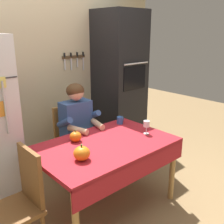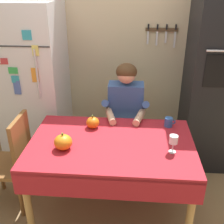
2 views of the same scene
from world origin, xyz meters
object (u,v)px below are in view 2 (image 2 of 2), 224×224
object	(u,v)px
chair_left_side	(13,159)
seated_person	(125,113)
coffee_mug	(169,122)
refrigerator	(34,86)
chair_behind_person	(126,123)
pumpkin_medium	(93,123)
wine_glass	(174,140)
dining_table	(111,152)
wall_oven	(216,76)
pumpkin_large	(63,142)

from	to	relation	value
chair_left_side	seated_person	bearing A→B (deg)	30.08
chair_left_side	coffee_mug	size ratio (longest dim) A/B	8.98
refrigerator	chair_left_side	distance (m)	0.94
chair_behind_person	pumpkin_medium	distance (m)	0.67
coffee_mug	pumpkin_medium	distance (m)	0.71
refrigerator	wine_glass	world-z (taller)	refrigerator
chair_left_side	pumpkin_medium	distance (m)	0.80
dining_table	chair_behind_person	bearing A→B (deg)	82.92
seated_person	chair_left_side	xyz separation A→B (m)	(-1.00, -0.58, -0.23)
dining_table	chair_behind_person	size ratio (longest dim) A/B	1.51
pumpkin_medium	refrigerator	bearing A→B (deg)	140.49
refrigerator	wall_oven	xyz separation A→B (m)	(2.00, 0.04, 0.15)
chair_behind_person	seated_person	world-z (taller)	seated_person
refrigerator	chair_behind_person	distance (m)	1.12
chair_behind_person	refrigerator	bearing A→B (deg)	175.07
wine_glass	pumpkin_large	distance (m)	0.88
pumpkin_large	chair_behind_person	bearing A→B (deg)	62.10
coffee_mug	pumpkin_medium	size ratio (longest dim) A/B	0.81
refrigerator	wine_glass	bearing A→B (deg)	-33.89
chair_behind_person	pumpkin_large	bearing A→B (deg)	-117.90
wall_oven	chair_left_side	bearing A→B (deg)	-155.29
seated_person	chair_left_side	world-z (taller)	seated_person
seated_person	wine_glass	xyz separation A→B (m)	(0.40, -0.69, 0.11)
dining_table	pumpkin_large	xyz separation A→B (m)	(-0.38, -0.11, 0.15)
wall_oven	seated_person	bearing A→B (deg)	-161.47
chair_left_side	refrigerator	bearing A→B (deg)	93.28
dining_table	pumpkin_medium	size ratio (longest dim) A/B	11.00
seated_person	chair_left_side	bearing A→B (deg)	-149.92
coffee_mug	wine_glass	xyz separation A→B (m)	(-0.01, -0.43, 0.07)
chair_behind_person	pumpkin_large	distance (m)	1.06
seated_person	chair_left_side	distance (m)	1.18
chair_left_side	wall_oven	bearing A→B (deg)	24.71
wall_oven	pumpkin_large	bearing A→B (deg)	-144.12
coffee_mug	wine_glass	distance (m)	0.44
wine_glass	refrigerator	bearing A→B (deg)	146.11
chair_behind_person	wine_glass	xyz separation A→B (m)	(0.40, -0.88, 0.34)
wall_oven	chair_behind_person	xyz separation A→B (m)	(-0.95, -0.13, -0.54)
dining_table	refrigerator	bearing A→B (deg)	137.09
chair_behind_person	seated_person	distance (m)	0.29
chair_left_side	pumpkin_medium	size ratio (longest dim) A/B	7.31
wall_oven	seated_person	world-z (taller)	wall_oven
dining_table	coffee_mug	size ratio (longest dim) A/B	13.52
coffee_mug	chair_left_side	bearing A→B (deg)	-167.43
refrigerator	wall_oven	world-z (taller)	wall_oven
wall_oven	pumpkin_medium	size ratio (longest dim) A/B	16.50
seated_person	pumpkin_large	distance (m)	0.86
wine_glass	pumpkin_medium	bearing A→B (deg)	153.26
refrigerator	seated_person	distance (m)	1.10
pumpkin_medium	wall_oven	bearing A→B (deg)	28.14
dining_table	chair_left_side	bearing A→B (deg)	178.41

